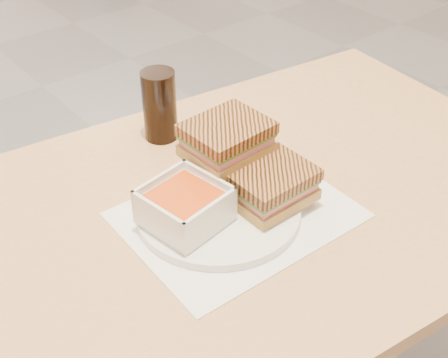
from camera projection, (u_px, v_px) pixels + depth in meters
main_table at (225, 256)px, 1.04m from camera, size 1.28×0.85×0.75m
tray_liner at (237, 215)px, 0.95m from camera, size 0.36×0.29×0.00m
plate at (218, 210)px, 0.95m from camera, size 0.27×0.27×0.01m
soup_bowl at (185, 207)px, 0.90m from camera, size 0.13×0.13×0.06m
panini_lower at (270, 185)px, 0.94m from camera, size 0.13×0.11×0.06m
panini_upper at (227, 139)px, 0.96m from camera, size 0.13×0.11×0.06m
cola_glass at (160, 106)px, 1.10m from camera, size 0.06×0.06×0.14m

